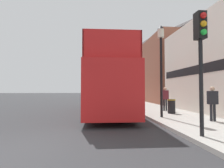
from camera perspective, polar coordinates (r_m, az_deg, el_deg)
The scene contains 12 objects.
ground_plane at distance 25.42m, azimuth -11.01°, elevation -5.45°, with size 144.00×144.00×0.00m, color #333335.
sidewalk at distance 22.79m, azimuth 5.61°, elevation -5.70°, with size 3.44×108.00×0.14m.
brick_terrace_rear at distance 29.81m, azimuth 12.24°, elevation 5.00°, with size 6.00×25.21×10.32m.
tour_bus at distance 11.85m, azimuth -1.40°, elevation -0.61°, with size 2.89×9.89×4.09m.
parked_car_ahead_of_bus at distance 20.30m, azimuth -1.03°, elevation -4.44°, with size 1.93×4.41×1.47m.
pedestrian_second at distance 9.18m, azimuth 29.99°, elevation -4.58°, with size 0.41×0.23×1.57m.
pedestrian_third at distance 12.48m, azimuth 16.96°, elevation -3.93°, with size 0.42×0.23×1.60m.
traffic_signal at distance 6.17m, azimuth 27.03°, elevation 11.37°, with size 0.28×0.42×3.83m.
lamp_post_nearest at distance 9.65m, azimuth 15.72°, elevation 9.56°, with size 0.35×0.35×4.83m.
lamp_post_second at distance 16.80m, azimuth 5.59°, elevation 3.88°, with size 0.35×0.35×4.51m.
lamp_post_third at distance 24.28m, azimuth 1.92°, elevation 2.80°, with size 0.35×0.35×5.02m.
litter_bin at distance 11.20m, azimuth 18.85°, elevation -6.74°, with size 0.48×0.48×0.85m.
Camera 1 is at (2.17, -4.28, 1.54)m, focal length 28.00 mm.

